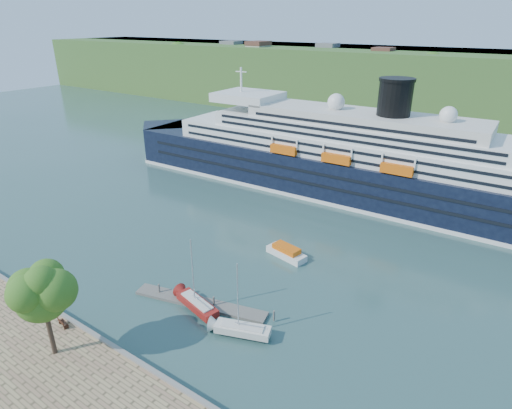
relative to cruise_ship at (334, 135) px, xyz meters
name	(u,v)px	position (x,y,z in m)	size (l,w,h in m)	color
ground	(116,353)	(1.99, -58.41, -12.27)	(400.00, 400.00, 0.00)	#2B4D4A
far_hillside	(444,87)	(1.99, 86.59, -0.27)	(400.00, 50.00, 24.00)	#305923
quay_coping	(113,346)	(1.99, -58.61, -11.12)	(220.00, 0.50, 0.30)	slate
cruise_ship	(334,135)	(0.00, 0.00, 0.00)	(109.30, 15.92, 24.54)	black
park_bench	(63,322)	(-5.65, -59.63, -10.73)	(1.69, 0.69, 1.09)	#3F1E12
promenade_tree	(44,307)	(-2.48, -62.73, -5.24)	(7.29, 7.29, 12.07)	#36641A
floating_pontoon	(200,303)	(3.77, -46.33, -12.07)	(18.31, 2.24, 0.41)	gray
sailboat_red	(195,279)	(4.45, -47.55, -7.44)	(7.48, 2.08, 9.67)	maroon
sailboat_white_far	(242,303)	(12.01, -48.08, -7.60)	(7.24, 2.01, 9.35)	silver
tender_launch	(286,251)	(6.76, -29.46, -11.34)	(6.74, 2.31, 1.86)	#E35E0D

